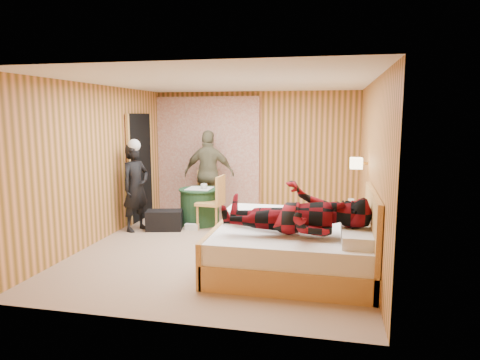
% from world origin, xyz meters
% --- Properties ---
extents(floor, '(4.20, 5.00, 0.01)m').
position_xyz_m(floor, '(0.00, 0.00, 0.00)').
color(floor, tan).
rests_on(floor, ground).
extents(ceiling, '(4.20, 5.00, 0.01)m').
position_xyz_m(ceiling, '(0.00, 0.00, 2.50)').
color(ceiling, white).
rests_on(ceiling, wall_back).
extents(wall_back, '(4.20, 0.02, 2.50)m').
position_xyz_m(wall_back, '(0.00, 2.50, 1.25)').
color(wall_back, '#E18F56').
rests_on(wall_back, floor).
extents(wall_left, '(0.02, 5.00, 2.50)m').
position_xyz_m(wall_left, '(-2.10, 0.00, 1.25)').
color(wall_left, '#E18F56').
rests_on(wall_left, floor).
extents(wall_right, '(0.02, 5.00, 2.50)m').
position_xyz_m(wall_right, '(2.10, 0.00, 1.25)').
color(wall_right, '#E18F56').
rests_on(wall_right, floor).
extents(curtain, '(2.20, 0.08, 2.40)m').
position_xyz_m(curtain, '(-1.00, 2.43, 1.20)').
color(curtain, beige).
rests_on(curtain, floor).
extents(doorway, '(0.06, 0.90, 2.05)m').
position_xyz_m(doorway, '(-2.06, 1.40, 1.02)').
color(doorway, black).
rests_on(doorway, floor).
extents(wall_lamp, '(0.26, 0.24, 0.16)m').
position_xyz_m(wall_lamp, '(1.92, 0.45, 1.30)').
color(wall_lamp, gold).
rests_on(wall_lamp, wall_right).
extents(bed, '(2.04, 1.61, 1.11)m').
position_xyz_m(bed, '(1.12, -0.89, 0.32)').
color(bed, '#E5B35E').
rests_on(bed, floor).
extents(nightstand, '(0.46, 0.62, 0.60)m').
position_xyz_m(nightstand, '(1.88, 0.59, 0.31)').
color(nightstand, '#E5B35E').
rests_on(nightstand, floor).
extents(round_table, '(0.77, 0.77, 0.68)m').
position_xyz_m(round_table, '(-0.82, 1.27, 0.34)').
color(round_table, '#1E4224').
rests_on(round_table, floor).
extents(chair_far, '(0.52, 0.52, 0.93)m').
position_xyz_m(chair_far, '(-0.85, 1.88, 0.54)').
color(chair_far, '#E5B35E').
rests_on(chair_far, floor).
extents(chair_near, '(0.47, 0.47, 0.96)m').
position_xyz_m(chair_near, '(-0.46, 0.98, 0.56)').
color(chair_near, '#E5B35E').
rests_on(chair_near, floor).
extents(duffel_bag, '(0.68, 0.47, 0.35)m').
position_xyz_m(duffel_bag, '(-1.32, 0.73, 0.18)').
color(duffel_bag, black).
rests_on(duffel_bag, floor).
extents(sneaker_left, '(0.24, 0.10, 0.11)m').
position_xyz_m(sneaker_left, '(-0.84, 0.83, 0.05)').
color(sneaker_left, silver).
rests_on(sneaker_left, floor).
extents(sneaker_right, '(0.26, 0.19, 0.11)m').
position_xyz_m(sneaker_right, '(-0.05, 0.87, 0.05)').
color(sneaker_right, silver).
rests_on(sneaker_right, floor).
extents(woman_standing, '(0.56, 0.66, 1.53)m').
position_xyz_m(woman_standing, '(-1.78, 0.61, 0.77)').
color(woman_standing, black).
rests_on(woman_standing, floor).
extents(man_at_table, '(1.03, 0.46, 1.72)m').
position_xyz_m(man_at_table, '(-0.82, 1.91, 0.86)').
color(man_at_table, brown).
rests_on(man_at_table, floor).
extents(man_on_bed, '(0.86, 0.67, 1.77)m').
position_xyz_m(man_on_bed, '(1.15, -1.12, 0.98)').
color(man_on_bed, maroon).
rests_on(man_on_bed, bed).
extents(book_lower, '(0.24, 0.27, 0.02)m').
position_xyz_m(book_lower, '(1.88, 0.54, 0.61)').
color(book_lower, silver).
rests_on(book_lower, nightstand).
extents(book_upper, '(0.20, 0.25, 0.02)m').
position_xyz_m(book_upper, '(1.88, 0.54, 0.63)').
color(book_upper, silver).
rests_on(book_upper, nightstand).
extents(cup_nightstand, '(0.10, 0.10, 0.09)m').
position_xyz_m(cup_nightstand, '(1.88, 0.72, 0.65)').
color(cup_nightstand, silver).
rests_on(cup_nightstand, nightstand).
extents(cup_table, '(0.16, 0.16, 0.10)m').
position_xyz_m(cup_table, '(-0.72, 1.22, 0.73)').
color(cup_table, silver).
rests_on(cup_table, round_table).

